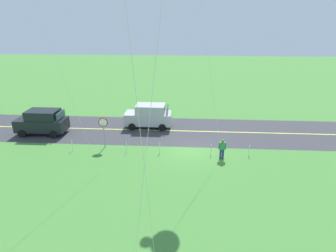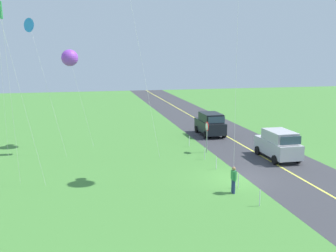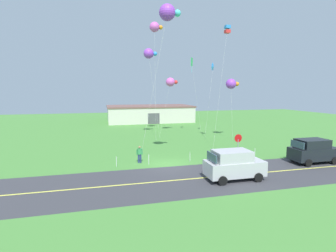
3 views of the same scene
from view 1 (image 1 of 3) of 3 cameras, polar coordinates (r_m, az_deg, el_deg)
name	(u,v)px [view 1 (image 1 of 3)]	position (r m, az deg, el deg)	size (l,w,h in m)	color
ground_plane	(190,151)	(22.53, 4.43, -5.02)	(120.00, 120.00, 0.10)	#478438
asphalt_road	(189,131)	(26.16, 4.37, -1.04)	(120.00, 7.00, 0.00)	#38383D
road_centre_stripe	(189,131)	(26.16, 4.37, -1.04)	(120.00, 0.16, 0.00)	#E5E04C
car_suv_foreground	(149,116)	(26.77, -3.92, 2.13)	(4.40, 2.12, 2.24)	#B7B7BC
car_parked_east_near	(42,122)	(27.57, -24.32, 0.80)	(4.40, 2.12, 2.24)	black
stop_sign	(103,127)	(22.80, -13.06, -0.13)	(0.76, 0.08, 2.56)	gray
person_adult_near	(222,148)	(21.11, 11.02, -4.51)	(0.58, 0.22, 1.60)	navy
fence_post_0	(249,150)	(22.24, 16.28, -4.81)	(0.05, 0.05, 0.90)	silver
fence_post_1	(211,149)	(21.78, 8.80, -4.74)	(0.05, 0.05, 0.90)	silver
fence_post_2	(160,148)	(21.76, -1.70, -4.49)	(0.05, 0.05, 0.90)	silver
fence_post_3	(127,147)	(22.14, -8.48, -4.26)	(0.05, 0.05, 0.90)	silver
fence_post_4	(72,145)	(23.43, -18.99, -3.78)	(0.05, 0.05, 0.90)	silver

